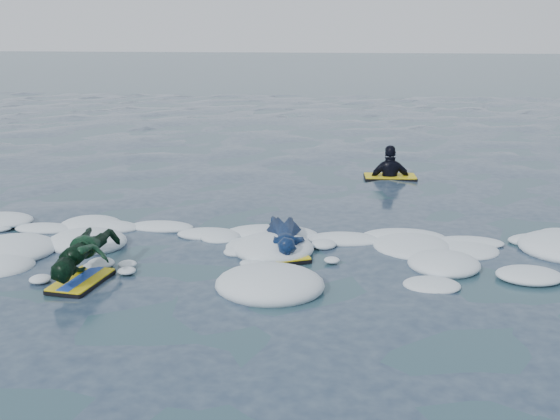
{
  "coord_description": "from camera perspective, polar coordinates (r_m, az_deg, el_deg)",
  "views": [
    {
      "loc": [
        1.45,
        -8.2,
        3.07
      ],
      "look_at": [
        0.44,
        1.6,
        0.39
      ],
      "focal_mm": 45.0,
      "sensor_mm": 36.0,
      "label": 1
    }
  ],
  "objects": [
    {
      "name": "foam_band",
      "position": [
        9.84,
        -2.88,
        -2.96
      ],
      "size": [
        12.0,
        3.1,
        0.3
      ],
      "primitive_type": null,
      "color": "white",
      "rests_on": "ground"
    },
    {
      "name": "waiting_rider_unit",
      "position": [
        14.11,
        8.92,
        2.18
      ],
      "size": [
        1.05,
        0.62,
        1.53
      ],
      "rotation": [
        0.0,
        0.0,
        0.06
      ],
      "color": "black",
      "rests_on": "ground"
    },
    {
      "name": "prone_child_unit",
      "position": [
        8.86,
        -15.53,
        -3.76
      ],
      "size": [
        0.72,
        1.37,
        0.53
      ],
      "rotation": [
        0.0,
        0.0,
        1.42
      ],
      "color": "black",
      "rests_on": "ground"
    },
    {
      "name": "prone_woman_unit",
      "position": [
        9.63,
        0.41,
        -2.2
      ],
      "size": [
        0.84,
        1.51,
        0.36
      ],
      "rotation": [
        0.0,
        0.0,
        1.97
      ],
      "color": "black",
      "rests_on": "ground"
    },
    {
      "name": "ground",
      "position": [
        8.87,
        -3.88,
        -5.03
      ],
      "size": [
        120.0,
        120.0,
        0.0
      ],
      "primitive_type": "plane",
      "color": "#1B3142",
      "rests_on": "ground"
    }
  ]
}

